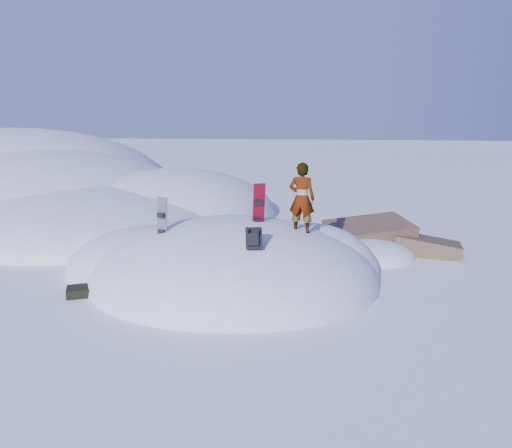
# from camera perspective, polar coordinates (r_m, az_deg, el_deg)

# --- Properties ---
(ground) EXTENTS (120.00, 120.00, 0.00)m
(ground) POSITION_cam_1_polar(r_m,az_deg,el_deg) (12.21, -2.63, -6.42)
(ground) COLOR white
(ground) RESTS_ON ground
(snow_mound) EXTENTS (8.00, 6.00, 3.00)m
(snow_mound) POSITION_cam_1_polar(r_m,az_deg,el_deg) (12.46, -3.25, -6.03)
(snow_mound) COLOR white
(snow_mound) RESTS_ON ground
(snow_ridge) EXTENTS (21.50, 18.50, 6.40)m
(snow_ridge) POSITION_cam_1_polar(r_m,az_deg,el_deg) (24.83, -23.45, 2.46)
(snow_ridge) COLOR white
(snow_ridge) RESTS_ON ground
(rock_outcrop) EXTENTS (4.68, 4.41, 1.68)m
(rock_outcrop) POSITION_cam_1_polar(r_m,az_deg,el_deg) (15.07, 13.30, -2.94)
(rock_outcrop) COLOR brown
(rock_outcrop) RESTS_ON ground
(snowboard_red) EXTENTS (0.36, 0.33, 1.51)m
(snowboard_red) POSITION_cam_1_polar(r_m,az_deg,el_deg) (11.73, 0.27, 1.16)
(snowboard_red) COLOR red
(snowboard_red) RESTS_ON snow_mound
(snowboard_dark) EXTENTS (0.28, 0.22, 1.32)m
(snowboard_dark) POSITION_cam_1_polar(r_m,az_deg,el_deg) (11.58, -10.71, -0.16)
(snowboard_dark) COLOR black
(snowboard_dark) RESTS_ON snow_mound
(backpack) EXTENTS (0.39, 0.46, 0.54)m
(backpack) POSITION_cam_1_polar(r_m,az_deg,el_deg) (10.25, -0.27, -1.69)
(backpack) COLOR black
(backpack) RESTS_ON snow_mound
(gear_pile) EXTENTS (0.95, 0.75, 0.25)m
(gear_pile) POSITION_cam_1_polar(r_m,az_deg,el_deg) (11.84, -18.82, -7.13)
(gear_pile) COLOR black
(gear_pile) RESTS_ON ground
(person) EXTENTS (0.67, 0.52, 1.65)m
(person) POSITION_cam_1_polar(r_m,az_deg,el_deg) (11.41, 5.25, 2.92)
(person) COLOR slate
(person) RESTS_ON snow_mound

